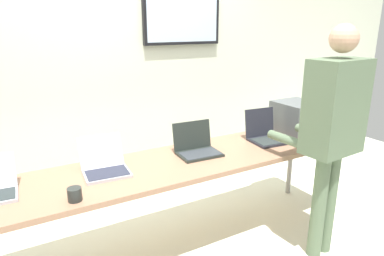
% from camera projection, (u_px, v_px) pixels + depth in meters
% --- Properties ---
extents(ground, '(8.00, 8.00, 0.04)m').
position_uv_depth(ground, '(182.00, 247.00, 2.91)').
color(ground, silver).
extents(back_wall, '(8.00, 0.11, 2.43)m').
position_uv_depth(back_wall, '(129.00, 81.00, 3.50)').
color(back_wall, beige).
rests_on(back_wall, ground).
extents(workbench, '(3.11, 0.70, 0.76)m').
position_uv_depth(workbench, '(181.00, 166.00, 2.70)').
color(workbench, '#976C52').
rests_on(workbench, ground).
extents(equipment_box, '(0.37, 0.40, 0.30)m').
position_uv_depth(equipment_box, '(297.00, 117.00, 3.35)').
color(equipment_box, '#53595C').
rests_on(equipment_box, workbench).
extents(laptop_station_1, '(0.34, 0.38, 0.23)m').
position_uv_depth(laptop_station_1, '(105.00, 164.00, 2.47)').
color(laptop_station_1, '#ADAEB7').
rests_on(laptop_station_1, workbench).
extents(laptop_station_2, '(0.35, 0.30, 0.25)m').
position_uv_depth(laptop_station_2, '(197.00, 147.00, 2.81)').
color(laptop_station_2, '#222824').
rests_on(laptop_station_2, workbench).
extents(laptop_station_3, '(0.33, 0.34, 0.28)m').
position_uv_depth(laptop_station_3, '(265.00, 134.00, 3.12)').
color(laptop_station_3, '#21222B').
rests_on(laptop_station_3, workbench).
extents(person, '(0.46, 0.61, 1.78)m').
position_uv_depth(person, '(333.00, 123.00, 2.52)').
color(person, '#56694E').
rests_on(person, ground).
extents(coffee_mug, '(0.08, 0.08, 0.08)m').
position_uv_depth(coffee_mug, '(75.00, 194.00, 2.06)').
color(coffee_mug, '#262A28').
rests_on(coffee_mug, workbench).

